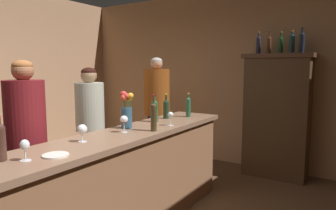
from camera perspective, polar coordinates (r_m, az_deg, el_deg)
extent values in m
cube|color=tan|center=(5.35, 9.00, 4.97)|extent=(5.34, 0.12, 2.84)
cube|color=#906140|center=(3.05, -8.38, -14.74)|extent=(0.52, 2.94, 0.93)
cube|color=#8A654D|center=(2.91, -8.55, -5.70)|extent=(0.59, 3.07, 0.05)
cube|color=#452F1D|center=(4.75, 19.38, -1.94)|extent=(0.88, 0.40, 1.79)
cube|color=#4B301F|center=(4.70, 19.81, 8.52)|extent=(0.96, 0.46, 0.06)
cylinder|color=#234D29|center=(3.47, -2.49, -1.44)|extent=(0.08, 0.08, 0.20)
sphere|color=#234D29|center=(3.46, -2.49, 0.22)|extent=(0.08, 0.08, 0.08)
cylinder|color=#234D29|center=(3.46, -2.50, 0.94)|extent=(0.03, 0.03, 0.09)
cylinder|color=black|center=(3.45, -2.50, 1.79)|extent=(0.03, 0.03, 0.02)
cylinder|color=#265235|center=(3.83, 3.76, -0.63)|extent=(0.06, 0.06, 0.21)
sphere|color=#265235|center=(3.82, 3.77, 0.93)|extent=(0.06, 0.06, 0.06)
cylinder|color=#265235|center=(3.81, 3.78, 1.46)|extent=(0.02, 0.02, 0.07)
cylinder|color=gold|center=(3.81, 3.78, 2.11)|extent=(0.03, 0.03, 0.02)
cylinder|color=#40341B|center=(2.97, -2.66, -2.56)|extent=(0.06, 0.06, 0.24)
sphere|color=#40341B|center=(2.95, -2.67, -0.27)|extent=(0.06, 0.06, 0.06)
cylinder|color=#40341B|center=(2.94, -2.68, 0.66)|extent=(0.02, 0.02, 0.10)
cylinder|color=red|center=(2.94, -2.68, 1.76)|extent=(0.02, 0.02, 0.02)
cylinder|color=#3F261F|center=(2.30, -28.53, -6.52)|extent=(0.07, 0.07, 0.21)
cylinder|color=#1B311D|center=(3.70, -0.35, -1.06)|extent=(0.07, 0.07, 0.19)
sphere|color=#1B311D|center=(3.69, -0.36, 0.39)|extent=(0.07, 0.07, 0.07)
cylinder|color=#1B311D|center=(3.68, -0.36, 1.13)|extent=(0.02, 0.02, 0.10)
cylinder|color=gold|center=(3.68, -0.36, 2.01)|extent=(0.03, 0.03, 0.02)
cylinder|color=white|center=(2.26, -24.78, -9.28)|extent=(0.07, 0.07, 0.00)
cylinder|color=white|center=(2.25, -24.82, -8.41)|extent=(0.01, 0.01, 0.07)
ellipsoid|color=white|center=(2.23, -24.91, -6.69)|extent=(0.06, 0.06, 0.07)
cylinder|color=white|center=(2.65, -15.48, -6.53)|extent=(0.07, 0.07, 0.00)
cylinder|color=white|center=(2.64, -15.50, -5.82)|extent=(0.01, 0.01, 0.06)
ellipsoid|color=white|center=(2.63, -15.55, -4.31)|extent=(0.08, 0.08, 0.08)
cylinder|color=white|center=(3.26, 0.48, -3.79)|extent=(0.06, 0.06, 0.00)
cylinder|color=white|center=(3.25, 0.48, -3.02)|extent=(0.01, 0.01, 0.08)
ellipsoid|color=white|center=(3.24, 0.48, -1.78)|extent=(0.06, 0.06, 0.06)
cylinder|color=white|center=(2.95, -8.08, -4.98)|extent=(0.06, 0.06, 0.00)
cylinder|color=white|center=(2.94, -8.10, -4.14)|extent=(0.01, 0.01, 0.08)
ellipsoid|color=white|center=(2.93, -8.12, -2.64)|extent=(0.08, 0.08, 0.07)
ellipsoid|color=maroon|center=(2.93, -8.11, -3.03)|extent=(0.06, 0.06, 0.03)
cylinder|color=#2E526A|center=(3.13, -7.64, -2.39)|extent=(0.11, 0.11, 0.21)
cylinder|color=#38602D|center=(3.10, -6.91, -0.18)|extent=(0.01, 0.01, 0.20)
sphere|color=gold|center=(3.09, -6.93, 1.70)|extent=(0.06, 0.06, 0.06)
cylinder|color=#38602D|center=(3.12, -7.13, -0.45)|extent=(0.01, 0.01, 0.17)
sphere|color=yellow|center=(3.11, -7.16, 1.10)|extent=(0.05, 0.05, 0.05)
cylinder|color=#38602D|center=(3.16, -7.30, -0.24)|extent=(0.01, 0.01, 0.18)
sphere|color=#C1448A|center=(3.15, -7.33, 1.43)|extent=(0.04, 0.04, 0.04)
cylinder|color=#38602D|center=(3.16, -8.02, -0.19)|extent=(0.01, 0.01, 0.19)
sphere|color=gold|center=(3.15, -8.05, 1.54)|extent=(0.07, 0.07, 0.07)
cylinder|color=#38602D|center=(3.12, -8.17, -0.06)|extent=(0.01, 0.01, 0.22)
sphere|color=red|center=(3.10, -8.21, 1.92)|extent=(0.07, 0.07, 0.07)
cylinder|color=#38602D|center=(3.08, -8.18, -0.42)|extent=(0.01, 0.01, 0.18)
sphere|color=#C24027|center=(3.07, -8.21, 1.29)|extent=(0.06, 0.06, 0.06)
cylinder|color=#38602D|center=(3.08, -7.62, -0.24)|extent=(0.01, 0.01, 0.20)
sphere|color=red|center=(3.07, -7.65, 1.65)|extent=(0.05, 0.05, 0.05)
cylinder|color=white|center=(2.29, -20.02, -8.68)|extent=(0.18, 0.18, 0.01)
cylinder|color=#25263B|center=(4.78, 16.34, 10.32)|extent=(0.07, 0.07, 0.22)
sphere|color=#25263B|center=(4.79, 16.38, 11.66)|extent=(0.07, 0.07, 0.07)
cylinder|color=#25263B|center=(4.80, 16.40, 12.16)|extent=(0.02, 0.02, 0.09)
cylinder|color=gold|center=(4.80, 16.42, 12.76)|extent=(0.03, 0.03, 0.02)
cylinder|color=#4D2C1A|center=(4.74, 18.11, 10.22)|extent=(0.06, 0.06, 0.21)
sphere|color=#4D2C1A|center=(4.75, 18.16, 11.51)|extent=(0.06, 0.06, 0.06)
cylinder|color=#4D2C1A|center=(4.76, 18.18, 12.03)|extent=(0.02, 0.02, 0.09)
cylinder|color=black|center=(4.76, 18.20, 12.65)|extent=(0.02, 0.02, 0.02)
cylinder|color=#163F1E|center=(4.70, 20.05, 10.09)|extent=(0.06, 0.06, 0.20)
sphere|color=#163F1E|center=(4.71, 20.10, 11.29)|extent=(0.06, 0.06, 0.06)
cylinder|color=#163F1E|center=(4.71, 20.13, 11.86)|extent=(0.02, 0.02, 0.09)
cylinder|color=gold|center=(4.72, 20.15, 12.53)|extent=(0.03, 0.03, 0.02)
cylinder|color=#17303B|center=(4.67, 21.85, 10.19)|extent=(0.07, 0.07, 0.22)
sphere|color=#17303B|center=(4.68, 21.92, 11.57)|extent=(0.07, 0.07, 0.07)
cylinder|color=#17303B|center=(4.69, 21.94, 12.01)|extent=(0.03, 0.03, 0.07)
cylinder|color=gold|center=(4.69, 21.96, 12.56)|extent=(0.03, 0.03, 0.02)
cylinder|color=#1A2130|center=(4.65, 23.42, 10.22)|extent=(0.07, 0.07, 0.24)
sphere|color=#1A2130|center=(4.66, 23.49, 11.68)|extent=(0.07, 0.07, 0.07)
cylinder|color=#1A2130|center=(4.66, 23.52, 12.24)|extent=(0.03, 0.03, 0.09)
cylinder|color=black|center=(4.67, 23.55, 12.89)|extent=(0.03, 0.03, 0.02)
cylinder|color=brown|center=(4.20, -13.94, -9.82)|extent=(0.26, 0.26, 0.79)
cylinder|color=#ABAD99|center=(4.06, -14.23, -0.29)|extent=(0.36, 0.36, 0.61)
sphere|color=#8F6B4D|center=(4.03, -14.40, 5.30)|extent=(0.20, 0.20, 0.20)
ellipsoid|color=black|center=(4.03, -14.42, 5.94)|extent=(0.19, 0.19, 0.11)
cylinder|color=#2A2B42|center=(4.84, -2.07, -6.85)|extent=(0.28, 0.28, 0.88)
cylinder|color=brown|center=(4.72, -2.11, 2.45)|extent=(0.39, 0.39, 0.69)
sphere|color=tan|center=(4.71, -2.13, 7.64)|extent=(0.18, 0.18, 0.18)
ellipsoid|color=#B8B3AC|center=(4.71, -2.14, 8.14)|extent=(0.17, 0.17, 0.10)
cylinder|color=#8B3B15|center=(3.20, -24.15, -15.04)|extent=(0.25, 0.25, 0.86)
cylinder|color=maroon|center=(3.01, -24.84, -1.79)|extent=(0.35, 0.35, 0.63)
sphere|color=#9D6442|center=(2.98, -25.23, 5.78)|extent=(0.18, 0.18, 0.18)
ellipsoid|color=#94572C|center=(2.98, -25.27, 6.57)|extent=(0.18, 0.18, 0.10)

